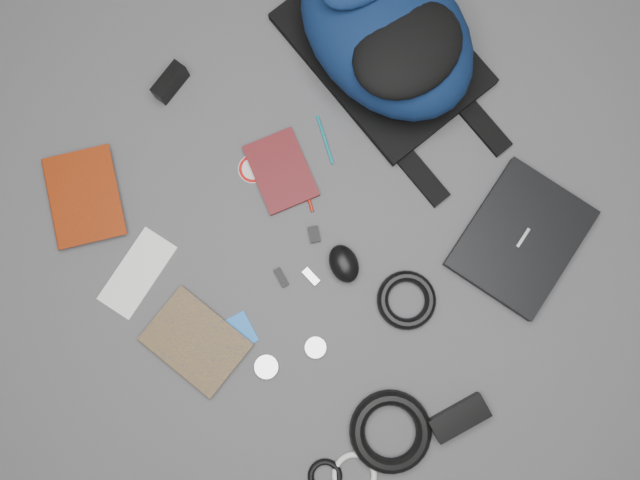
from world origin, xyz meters
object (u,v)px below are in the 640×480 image
power_brick (459,418)px  dvd_case (281,171)px  textbook_red (50,205)px  backpack (387,32)px  comic_book (174,369)px  mouse (344,264)px  laptop (521,238)px  compact_camera (170,83)px

power_brick → dvd_case: bearing=97.3°
textbook_red → dvd_case: size_ratio=1.24×
backpack → comic_book: bearing=-161.4°
backpack → dvd_case: backpack is taller
comic_book → dvd_case: (0.46, 0.26, -0.00)m
dvd_case → mouse: size_ratio=1.95×
backpack → textbook_red: backpack is taller
comic_book → mouse: size_ratio=2.37×
textbook_red → mouse: mouse is taller
backpack → comic_book: backpack is taller
laptop → backpack: bearing=68.4°
laptop → textbook_red: bearing=119.8°
comic_book → dvd_case: comic_book is taller
backpack → dvd_case: 0.40m
dvd_case → comic_book: bearing=-140.5°
comic_book → compact_camera: 0.68m
textbook_red → backpack: bearing=12.5°
comic_book → power_brick: size_ratio=1.63×
compact_camera → power_brick: size_ratio=0.71×
textbook_red → comic_book: 0.49m
backpack → compact_camera: (-0.48, 0.21, -0.08)m
comic_book → compact_camera: (0.35, 0.58, 0.02)m
backpack → compact_camera: backpack is taller
compact_camera → dvd_case: bearing=-91.8°
compact_camera → mouse: (0.11, -0.60, -0.00)m
textbook_red → laptop: bearing=-17.6°
laptop → power_brick: bearing=-167.0°
comic_book → power_brick: (0.49, -0.45, 0.01)m
laptop → dvd_case: laptop is taller
dvd_case → power_brick: (0.03, -0.71, 0.01)m
laptop → mouse: mouse is taller
comic_book → dvd_case: size_ratio=1.22×
textbook_red → power_brick: size_ratio=1.66×
laptop → dvd_case: size_ratio=1.70×
backpack → mouse: (-0.37, -0.39, -0.08)m
comic_book → compact_camera: bearing=40.4°
comic_book → mouse: (0.46, -0.01, 0.02)m
power_brick → laptop: bearing=40.9°
backpack → compact_camera: 0.53m
textbook_red → compact_camera: bearing=33.1°
mouse → power_brick: size_ratio=0.69×
mouse → backpack: bearing=57.5°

